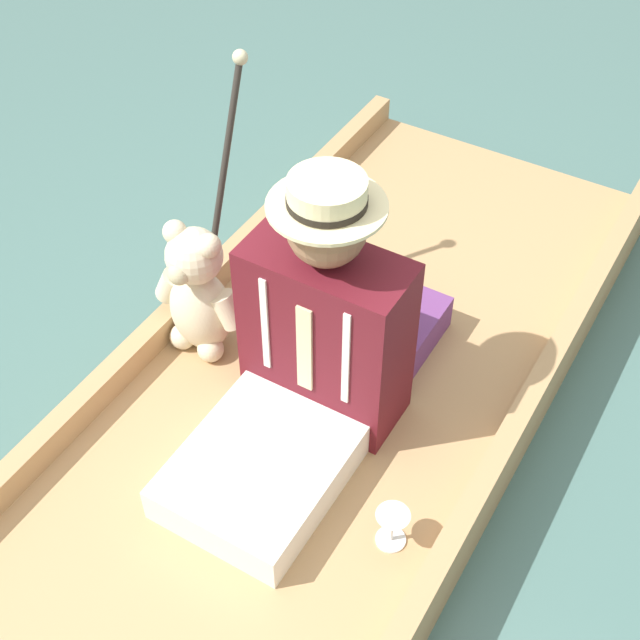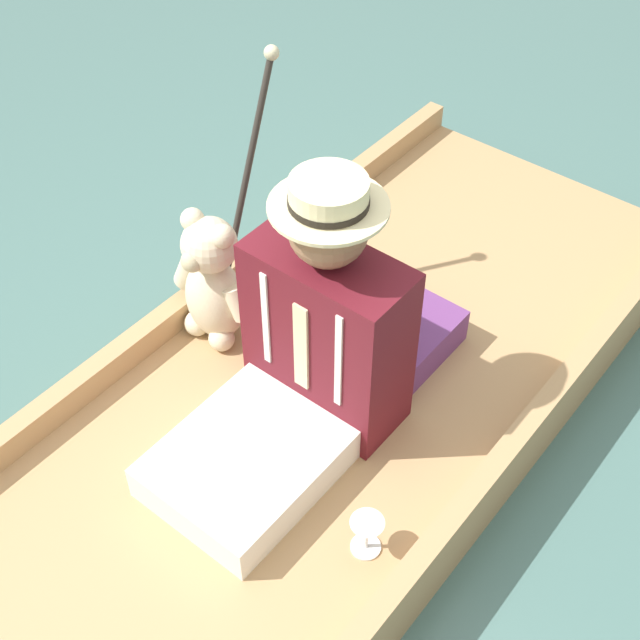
% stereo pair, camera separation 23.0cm
% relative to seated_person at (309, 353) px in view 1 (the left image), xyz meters
% --- Properties ---
extents(ground_plane, '(16.00, 16.00, 0.00)m').
position_rel_seated_person_xyz_m(ground_plane, '(0.02, 0.08, -0.42)').
color(ground_plane, '#476B66').
extents(punt_boat, '(1.13, 3.13, 0.23)m').
position_rel_seated_person_xyz_m(punt_boat, '(0.02, 0.08, -0.34)').
color(punt_boat, tan).
rests_on(punt_boat, ground_plane).
extents(seat_cushion, '(0.44, 0.31, 0.11)m').
position_rel_seated_person_xyz_m(seat_cushion, '(0.03, -0.39, -0.21)').
color(seat_cushion, '#6B3875').
rests_on(seat_cushion, punt_boat).
extents(seated_person, '(0.44, 0.72, 0.77)m').
position_rel_seated_person_xyz_m(seated_person, '(0.00, 0.00, 0.00)').
color(seated_person, white).
rests_on(seated_person, punt_boat).
extents(teddy_bear, '(0.32, 0.18, 0.45)m').
position_rel_seated_person_xyz_m(teddy_bear, '(0.43, -0.09, -0.06)').
color(teddy_bear, beige).
rests_on(teddy_bear, punt_boat).
extents(wine_glass, '(0.09, 0.09, 0.11)m').
position_rel_seated_person_xyz_m(wine_glass, '(-0.38, 0.23, -0.19)').
color(wine_glass, silver).
rests_on(wine_glass, punt_boat).
extents(walking_cane, '(0.04, 0.33, 0.80)m').
position_rel_seated_person_xyz_m(walking_cane, '(0.48, -0.32, 0.19)').
color(walking_cane, '#2D2823').
rests_on(walking_cane, punt_boat).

